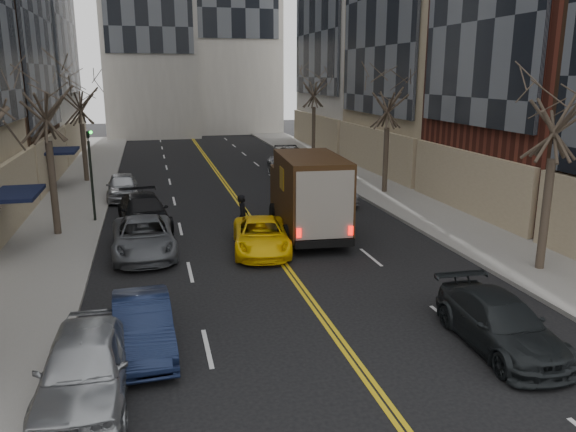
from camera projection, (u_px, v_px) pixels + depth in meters
name	position (u px, v px, depth m)	size (l,w,h in m)	color
sidewalk_left	(73.00, 201.00, 31.25)	(4.00, 66.00, 0.15)	slate
sidewalk_right	(374.00, 186.00, 35.43)	(4.00, 66.00, 0.15)	slate
tree_lf_mid	(42.00, 83.00, 23.10)	(3.20, 3.20, 8.91)	#382D23
tree_lf_far	(79.00, 89.00, 35.47)	(3.20, 3.20, 8.12)	#382D23
tree_rt_near	(560.00, 90.00, 18.76)	(3.20, 3.20, 8.71)	#382D23
tree_rt_mid	(389.00, 88.00, 32.00)	(3.20, 3.20, 8.32)	#382D23
tree_rt_far	(314.00, 76.00, 45.97)	(3.20, 3.20, 9.11)	#382D23
traffic_signal	(91.00, 165.00, 26.24)	(0.29, 0.26, 4.70)	black
ups_truck	(308.00, 195.00, 24.54)	(3.06, 6.75, 3.61)	black
observer_sedan	(500.00, 323.00, 14.60)	(2.07, 4.69, 1.34)	black
taxi	(261.00, 236.00, 22.53)	(2.16, 4.69, 1.30)	yellow
pedestrian	(243.00, 216.00, 24.50)	(0.69, 0.45, 1.88)	black
parked_lf_a	(85.00, 366.00, 12.21)	(1.89, 4.70, 1.60)	#9DA1A5
parked_lf_b	(143.00, 325.00, 14.44)	(1.45, 4.16, 1.37)	black
parked_lf_c	(144.00, 237.00, 22.12)	(2.37, 5.13, 1.43)	#54575D
parked_lf_d	(144.00, 212.00, 25.99)	(2.11, 5.19, 1.51)	black
parked_lf_e	(122.00, 186.00, 31.98)	(1.73, 4.29, 1.46)	#989CA0
parked_rt_a	(334.00, 191.00, 31.06)	(1.40, 4.01, 1.32)	#4A4C51
parked_rt_b	(297.00, 166.00, 38.47)	(2.69, 5.84, 1.62)	#AAACB1
parked_rt_c	(293.00, 158.00, 42.66)	(2.08, 5.12, 1.48)	black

